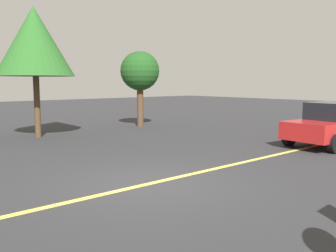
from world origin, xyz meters
The scene contains 5 objects.
ground_plane centered at (0.00, 0.00, 0.00)m, with size 80.00×80.00×0.00m, color #2D2D30.
lane_marking_centre centered at (3.00, 0.00, 0.01)m, with size 28.00×0.16×0.01m, color #E0D14C.
car_red_near_curb centered at (8.33, -0.33, 0.80)m, with size 4.16×2.21×1.59m.
tree_left_verge centered at (0.79, 8.79, 4.00)m, with size 3.21×3.21×5.44m.
tree_centre_verge centered at (6.32, 8.98, 2.87)m, with size 2.03×2.03×3.93m.
Camera 1 is at (-5.01, -6.45, 2.33)m, focal length 38.84 mm.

